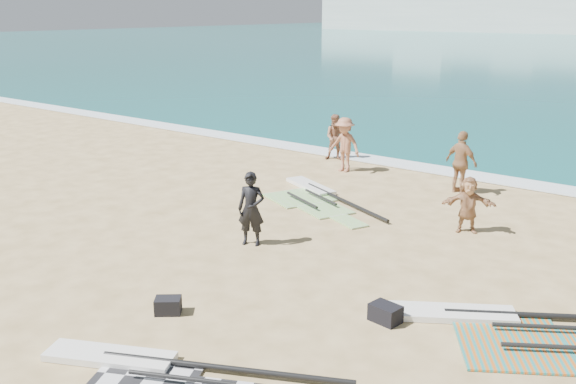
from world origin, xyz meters
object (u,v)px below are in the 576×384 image
Objects in this scene: rig_grey at (157,379)px; rig_green at (315,196)px; gear_bag_near at (168,306)px; person_wetsuit at (251,209)px; beachgoer_mid at (344,145)px; beachgoer_back at (461,162)px; beachgoer_right at (468,205)px; rig_orange at (519,329)px; gear_bag_far at (385,313)px; beachgoer_left at (336,137)px.

rig_grey and rig_green have the same top height.
person_wetsuit is (-1.20, 3.83, 0.77)m from gear_bag_near.
beachgoer_back is (4.45, -0.11, 0.02)m from beachgoer_mid.
beachgoer_mid is (-2.29, 7.68, 0.05)m from person_wetsuit.
rig_grey is 9.80m from beachgoer_right.
rig_grey is 6.29m from person_wetsuit.
rig_grey is at bearing -44.28° from rig_green.
beachgoer_mid is at bearing 105.90° from rig_orange.
gear_bag_far is 11.59m from beachgoer_mid.
rig_grey is 4.38m from gear_bag_far.
beachgoer_left is 0.89× the size of beachgoer_back.
rig_grey is 13.16m from beachgoer_back.
rig_grey is 0.92× the size of rig_orange.
gear_bag_far is 0.28× the size of beachgoer_back.
beachgoer_mid reaches higher than gear_bag_far.
gear_bag_far is at bearing -110.48° from beachgoer_right.
rig_green is at bearing 86.00° from rig_grey.
beachgoer_back is (0.97, 11.40, 0.84)m from gear_bag_near.
beachgoer_right is at bearing 58.15° from rig_grey.
person_wetsuit is 8.01m from beachgoer_mid.
rig_grey is at bearing -67.89° from beachgoer_mid.
rig_orange reaches higher than rig_grey.
beachgoer_mid is (-9.08, 8.08, 0.93)m from rig_orange.
beachgoer_mid is at bearing 85.19° from rig_grey.
beachgoer_mid reaches higher than person_wetsuit.
gear_bag_near is 4.09m from person_wetsuit.
beachgoer_mid is (1.27, -1.36, 0.09)m from beachgoer_left.
gear_bag_near is 0.28× the size of beachgoer_left.
rig_green is 3.72m from beachgoer_mid.
rig_orange is 2.42m from gear_bag_far.
rig_grey is at bearing -114.56° from gear_bag_far.
rig_orange is at bearing 135.78° from beachgoer_back.
person_wetsuit is (1.12, -4.27, 0.87)m from rig_green.
rig_green is at bearing 106.00° from gear_bag_near.
person_wetsuit reaches higher than gear_bag_near.
gear_bag_near is at bearing -72.28° from beachgoer_mid.
rig_grey is 15.95m from beachgoer_left.
rig_green is 3.35× the size of beachgoer_right.
beachgoer_right reaches higher than rig_grey.
beachgoer_back is at bearing 48.83° from person_wetsuit.
gear_bag_near is (-1.65, 1.71, 0.11)m from rig_grey.
beachgoer_left is at bearing 110.29° from gear_bag_near.
rig_green is 0.88× the size of rig_orange.
person_wetsuit reaches higher than gear_bag_far.
beachgoer_mid is 4.45m from beachgoer_back.
rig_orange is (3.94, 5.14, 0.00)m from rig_grey.
person_wetsuit reaches higher than rig_green.
rig_green is 9.19m from rig_orange.
gear_bag_near is 0.25× the size of beachgoer_back.
beachgoer_right is at bearing 71.77° from gear_bag_near.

